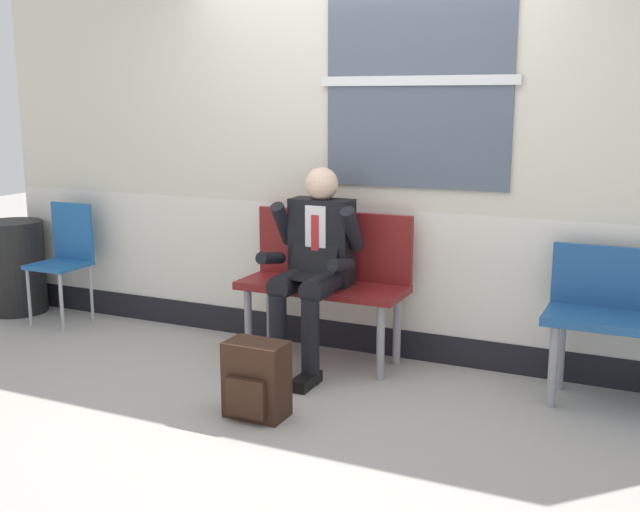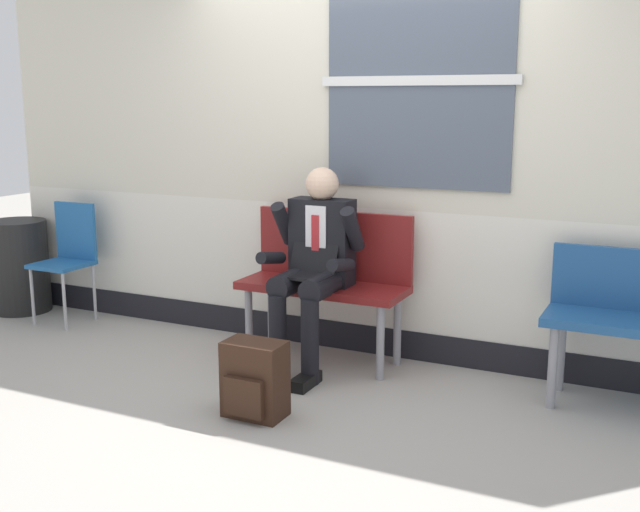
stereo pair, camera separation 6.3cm
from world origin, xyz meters
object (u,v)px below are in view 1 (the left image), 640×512
at_px(bench_with_person, 327,273).
at_px(trash_bin, 15,267).
at_px(person_seated, 313,262).
at_px(backpack, 256,380).
at_px(folding_chair, 66,252).

xyz_separation_m(bench_with_person, trash_bin, (-2.74, -0.02, -0.21)).
height_order(person_seated, backpack, person_seated).
relative_size(person_seated, folding_chair, 1.40).
relative_size(bench_with_person, trash_bin, 1.47).
distance_m(person_seated, trash_bin, 2.76).
height_order(bench_with_person, trash_bin, bench_with_person).
height_order(bench_with_person, backpack, bench_with_person).
relative_size(backpack, trash_bin, 0.57).
bearing_deg(folding_chair, bench_with_person, 1.16).
relative_size(bench_with_person, backpack, 2.60).
xyz_separation_m(bench_with_person, backpack, (0.06, -1.04, -0.37)).
bearing_deg(folding_chair, backpack, -24.05).
bearing_deg(person_seated, folding_chair, 175.82).
bearing_deg(backpack, folding_chair, 155.95).
height_order(person_seated, trash_bin, person_seated).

